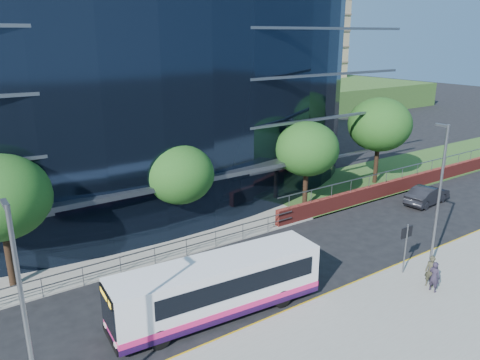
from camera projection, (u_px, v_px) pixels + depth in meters
ground at (321, 287)px, 24.03m from camera, size 200.00×200.00×0.00m
pavement_near at (402, 335)px, 20.07m from camera, size 80.00×8.00×0.15m
kerb at (335, 294)px, 23.22m from camera, size 80.00×0.25×0.16m
yellow_line_outer at (332, 294)px, 23.40m from camera, size 80.00×0.08×0.01m
yellow_line_inner at (330, 292)px, 23.52m from camera, size 80.00×0.08×0.01m
far_forecourt at (128, 240)px, 29.42m from camera, size 50.00×8.00×0.10m
grass_verge at (421, 166)px, 45.64m from camera, size 36.00×8.00×0.12m
glass_office at (97, 94)px, 35.87m from camera, size 44.00×23.10×16.00m
retaining_wall at (430, 177)px, 40.40m from camera, size 34.00×0.40×2.11m
guard_railings at (120, 261)px, 24.96m from camera, size 24.00×0.05×1.10m
apartment_block at (229, 42)px, 82.99m from camera, size 60.00×42.00×30.00m
street_sign at (406, 238)px, 24.57m from camera, size 0.85×0.09×2.80m
tree_far_b at (180, 174)px, 28.62m from camera, size 4.29×4.29×6.05m
tree_far_c at (307, 149)px, 33.53m from camera, size 4.62×4.62×6.51m
tree_far_d at (380, 125)px, 38.99m from camera, size 5.28×5.28×7.44m
tree_dist_e at (249, 91)px, 67.10m from camera, size 4.62×4.62×6.51m
tree_dist_f at (320, 86)px, 77.42m from camera, size 4.29×4.29×6.05m
streetlight_west at (26, 325)px, 13.42m from camera, size 0.15×0.77×8.00m
streetlight_east at (439, 195)px, 24.24m from camera, size 0.15×0.77×8.00m
city_bus at (219, 286)px, 21.34m from camera, size 10.14×3.03×2.70m
parked_car at (427, 195)px, 35.57m from camera, size 4.45×1.96×1.42m
pedestrian at (434, 277)px, 23.14m from camera, size 0.41×0.60×1.59m
pedestrian_b at (431, 271)px, 23.56m from camera, size 0.60×0.72×1.67m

